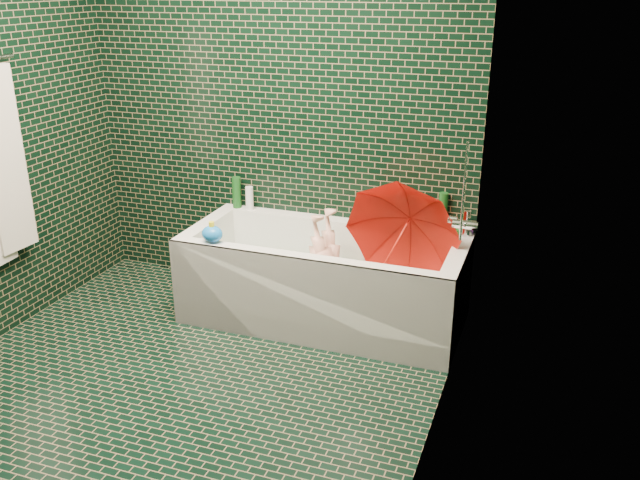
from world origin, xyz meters
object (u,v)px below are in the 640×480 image
(bathtub, at_px, (323,289))
(umbrella, at_px, (396,243))
(child, at_px, (328,275))
(bath_toy, at_px, (212,234))
(rubber_duck, at_px, (415,222))

(bathtub, bearing_deg, umbrella, 0.07)
(child, relative_size, bath_toy, 5.52)
(child, relative_size, umbrella, 1.18)
(child, xyz_separation_m, rubber_duck, (0.45, 0.35, 0.28))
(bathtub, distance_m, rubber_duck, 0.71)
(bathtub, xyz_separation_m, bath_toy, (-0.59, -0.29, 0.39))
(umbrella, bearing_deg, bath_toy, -152.36)
(umbrella, bearing_deg, child, -168.39)
(bathtub, xyz_separation_m, umbrella, (0.45, 0.00, 0.36))
(child, bearing_deg, bath_toy, -47.30)
(child, height_order, umbrella, umbrella)
(umbrella, bearing_deg, rubber_duck, 96.47)
(rubber_duck, bearing_deg, child, -154.22)
(umbrella, xyz_separation_m, rubber_duck, (0.03, 0.35, 0.02))
(rubber_duck, xyz_separation_m, bath_toy, (-1.07, -0.65, 0.01))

